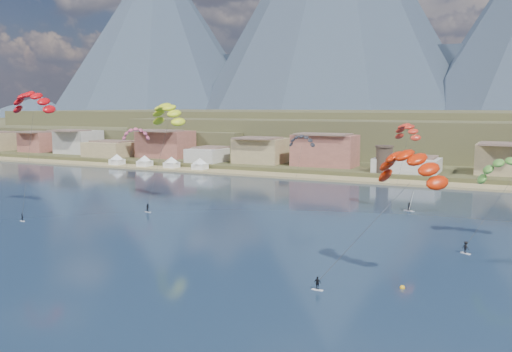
{
  "coord_description": "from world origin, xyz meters",
  "views": [
    {
      "loc": [
        44.57,
        -59.57,
        22.93
      ],
      "look_at": [
        0.0,
        32.0,
        10.0
      ],
      "focal_mm": 38.86,
      "sensor_mm": 36.0,
      "label": 1
    }
  ],
  "objects_px": {
    "kitesurfer_orange": "(410,162)",
    "windsurfer": "(410,205)",
    "kitesurfer_red": "(33,99)",
    "kitesurfer_yellow": "(168,111)",
    "watchtower": "(384,159)",
    "buoy": "(402,288)",
    "kitesurfer_green": "(510,167)"
  },
  "relations": [
    {
      "from": "kitesurfer_yellow",
      "to": "kitesurfer_green",
      "type": "xyz_separation_m",
      "value": [
        74.67,
        -8.22,
        -9.02
      ]
    },
    {
      "from": "kitesurfer_green",
      "to": "windsurfer",
      "type": "height_order",
      "value": "kitesurfer_green"
    },
    {
      "from": "kitesurfer_red",
      "to": "windsurfer",
      "type": "bearing_deg",
      "value": 25.6
    },
    {
      "from": "kitesurfer_red",
      "to": "watchtower",
      "type": "bearing_deg",
      "value": 57.12
    },
    {
      "from": "watchtower",
      "to": "kitesurfer_orange",
      "type": "xyz_separation_m",
      "value": [
        26.34,
        -100.66,
        9.31
      ]
    },
    {
      "from": "kitesurfer_green",
      "to": "watchtower",
      "type": "bearing_deg",
      "value": 117.52
    },
    {
      "from": "kitesurfer_red",
      "to": "windsurfer",
      "type": "height_order",
      "value": "kitesurfer_red"
    },
    {
      "from": "kitesurfer_red",
      "to": "kitesurfer_green",
      "type": "distance_m",
      "value": 95.49
    },
    {
      "from": "kitesurfer_red",
      "to": "kitesurfer_green",
      "type": "xyz_separation_m",
      "value": [
        93.63,
        14.64,
        -11.72
      ]
    },
    {
      "from": "kitesurfer_red",
      "to": "kitesurfer_green",
      "type": "relative_size",
      "value": 1.58
    },
    {
      "from": "kitesurfer_red",
      "to": "kitesurfer_yellow",
      "type": "bearing_deg",
      "value": 50.34
    },
    {
      "from": "kitesurfer_orange",
      "to": "windsurfer",
      "type": "bearing_deg",
      "value": 100.0
    },
    {
      "from": "buoy",
      "to": "kitesurfer_yellow",
      "type": "bearing_deg",
      "value": 147.36
    },
    {
      "from": "watchtower",
      "to": "kitesurfer_green",
      "type": "distance_m",
      "value": 81.54
    },
    {
      "from": "kitesurfer_red",
      "to": "kitesurfer_orange",
      "type": "relative_size",
      "value": 1.36
    },
    {
      "from": "kitesurfer_green",
      "to": "buoy",
      "type": "height_order",
      "value": "kitesurfer_green"
    },
    {
      "from": "watchtower",
      "to": "kitesurfer_orange",
      "type": "height_order",
      "value": "kitesurfer_orange"
    },
    {
      "from": "kitesurfer_red",
      "to": "windsurfer",
      "type": "xyz_separation_m",
      "value": [
        73.72,
        35.31,
        -23.01
      ]
    },
    {
      "from": "kitesurfer_yellow",
      "to": "kitesurfer_red",
      "type": "bearing_deg",
      "value": -129.66
    },
    {
      "from": "kitesurfer_orange",
      "to": "windsurfer",
      "type": "xyz_separation_m",
      "value": [
        -8.68,
        49.24,
        -14.3
      ]
    },
    {
      "from": "watchtower",
      "to": "kitesurfer_green",
      "type": "relative_size",
      "value": 0.49
    },
    {
      "from": "windsurfer",
      "to": "buoy",
      "type": "bearing_deg",
      "value": -80.42
    },
    {
      "from": "watchtower",
      "to": "buoy",
      "type": "height_order",
      "value": "watchtower"
    },
    {
      "from": "watchtower",
      "to": "buoy",
      "type": "distance_m",
      "value": 108.24
    },
    {
      "from": "kitesurfer_yellow",
      "to": "buoy",
      "type": "height_order",
      "value": "kitesurfer_yellow"
    },
    {
      "from": "kitesurfer_orange",
      "to": "windsurfer",
      "type": "distance_m",
      "value": 52.0
    },
    {
      "from": "windsurfer",
      "to": "kitesurfer_orange",
      "type": "bearing_deg",
      "value": -80.0
    },
    {
      "from": "windsurfer",
      "to": "kitesurfer_green",
      "type": "bearing_deg",
      "value": -46.08
    },
    {
      "from": "kitesurfer_green",
      "to": "kitesurfer_orange",
      "type": "bearing_deg",
      "value": -111.46
    },
    {
      "from": "kitesurfer_yellow",
      "to": "kitesurfer_orange",
      "type": "xyz_separation_m",
      "value": [
        63.45,
        -36.78,
        -6.02
      ]
    },
    {
      "from": "kitesurfer_yellow",
      "to": "windsurfer",
      "type": "relative_size",
      "value": 5.99
    },
    {
      "from": "kitesurfer_red",
      "to": "kitesurfer_orange",
      "type": "height_order",
      "value": "kitesurfer_red"
    }
  ]
}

